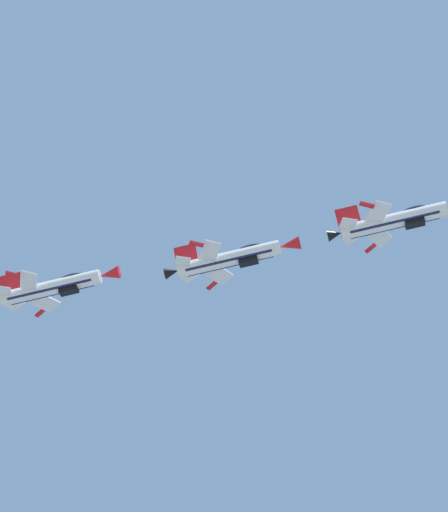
% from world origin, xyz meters
% --- Properties ---
extents(fighter_jet_lead, '(15.50, 8.55, 6.85)m').
position_xyz_m(fighter_jet_lead, '(25.52, 28.84, 107.01)').
color(fighter_jet_lead, white).
extents(fighter_jet_left_wing, '(15.50, 8.63, 6.66)m').
position_xyz_m(fighter_jet_left_wing, '(7.60, 35.39, 108.03)').
color(fighter_jet_left_wing, white).
extents(fighter_jet_right_wing, '(15.50, 8.61, 6.70)m').
position_xyz_m(fighter_jet_right_wing, '(-12.70, 41.19, 108.96)').
color(fighter_jet_right_wing, white).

